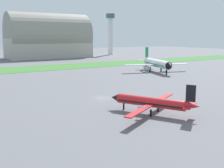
% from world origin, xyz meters
% --- Properties ---
extents(ground_plane, '(600.00, 600.00, 0.00)m').
position_xyz_m(ground_plane, '(0.00, 0.00, 0.00)').
color(ground_plane, slate).
extents(grass_taxiway_strip, '(360.00, 28.00, 0.08)m').
position_xyz_m(grass_taxiway_strip, '(0.00, 79.92, 0.04)').
color(grass_taxiway_strip, '#3D7533').
rests_on(grass_taxiway_strip, ground_plane).
extents(airplane_foreground_turboprop, '(21.68, 18.86, 7.08)m').
position_xyz_m(airplane_foreground_turboprop, '(1.06, -19.06, 2.59)').
color(airplane_foreground_turboprop, red).
rests_on(airplane_foreground_turboprop, ground_plane).
extents(airplane_parked_jet_far, '(30.97, 30.68, 11.26)m').
position_xyz_m(airplane_parked_jet_far, '(50.61, 34.63, 4.06)').
color(airplane_parked_jet_far, white).
rests_on(airplane_parked_jet_far, ground_plane).
extents(hangar_distant, '(63.57, 32.93, 34.72)m').
position_xyz_m(hangar_distant, '(39.34, 148.93, 15.06)').
color(hangar_distant, '#B2AD9E').
rests_on(hangar_distant, ground_plane).
extents(control_tower, '(8.00, 8.00, 37.21)m').
position_xyz_m(control_tower, '(100.18, 153.31, 21.90)').
color(control_tower, silver).
rests_on(control_tower, ground_plane).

